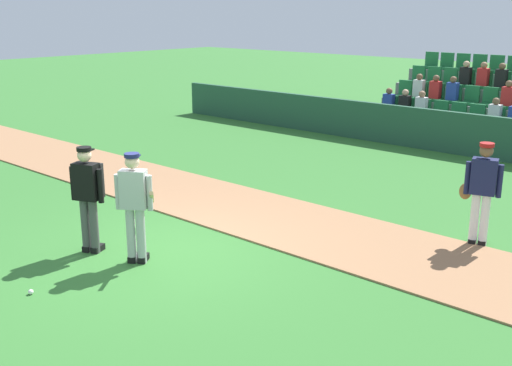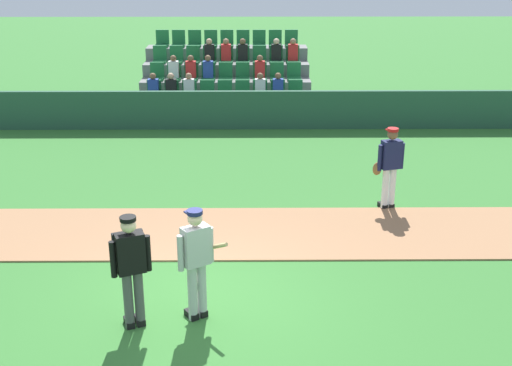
% 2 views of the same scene
% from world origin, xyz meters
% --- Properties ---
extents(ground_plane, '(80.00, 80.00, 0.00)m').
position_xyz_m(ground_plane, '(0.00, 0.00, 0.00)').
color(ground_plane, '#33702D').
extents(infield_dirt_path, '(28.00, 2.40, 0.03)m').
position_xyz_m(infield_dirt_path, '(0.00, 2.59, 0.01)').
color(infield_dirt_path, '#9E704C').
rests_on(infield_dirt_path, ground).
extents(dugout_fence, '(20.00, 0.16, 1.15)m').
position_xyz_m(dugout_fence, '(0.00, 10.06, 0.57)').
color(dugout_fence, '#234C38').
rests_on(dugout_fence, ground).
extents(stadium_bleachers, '(5.55, 3.80, 2.45)m').
position_xyz_m(stadium_bleachers, '(-0.00, 12.35, 0.76)').
color(stadium_bleachers, slate).
rests_on(stadium_bleachers, ground).
extents(batter_grey_jersey, '(0.73, 0.70, 1.76)m').
position_xyz_m(batter_grey_jersey, '(-0.00, -0.43, 0.97)').
color(batter_grey_jersey, '#B2B2B2').
rests_on(batter_grey_jersey, ground).
extents(umpire_home_plate, '(0.55, 0.42, 1.76)m').
position_xyz_m(umpire_home_plate, '(-0.92, -0.65, 1.00)').
color(umpire_home_plate, '#4C4C4C').
rests_on(umpire_home_plate, ground).
extents(runner_navy_jersey, '(0.67, 0.38, 1.76)m').
position_xyz_m(runner_navy_jersey, '(3.68, 3.82, 0.96)').
color(runner_navy_jersey, white).
rests_on(runner_navy_jersey, ground).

